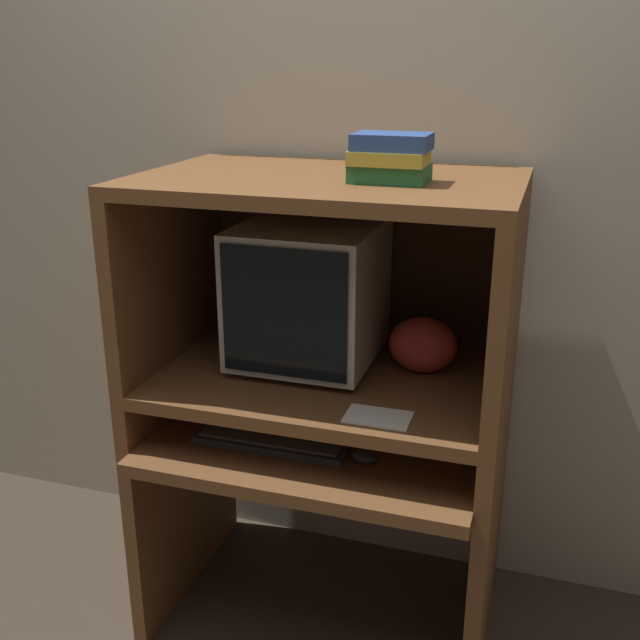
# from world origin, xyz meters

# --- Properties ---
(wall_back) EXTENTS (6.00, 0.06, 2.60)m
(wall_back) POSITION_xyz_m (0.00, 0.71, 1.30)
(wall_back) COLOR #B2A893
(wall_back) RESTS_ON ground_plane
(desk_base) EXTENTS (0.98, 0.70, 0.64)m
(desk_base) POSITION_xyz_m (0.00, 0.28, 0.41)
(desk_base) COLOR brown
(desk_base) RESTS_ON ground_plane
(desk_monitor_shelf) EXTENTS (0.98, 0.65, 0.16)m
(desk_monitor_shelf) POSITION_xyz_m (0.00, 0.32, 0.76)
(desk_monitor_shelf) COLOR brown
(desk_monitor_shelf) RESTS_ON desk_base
(hutch_upper) EXTENTS (0.98, 0.65, 0.54)m
(hutch_upper) POSITION_xyz_m (0.00, 0.36, 1.17)
(hutch_upper) COLOR brown
(hutch_upper) RESTS_ON desk_monitor_shelf
(crt_monitor) EXTENTS (0.37, 0.42, 0.40)m
(crt_monitor) POSITION_xyz_m (-0.07, 0.39, 1.01)
(crt_monitor) COLOR beige
(crt_monitor) RESTS_ON desk_monitor_shelf
(keyboard) EXTENTS (0.42, 0.13, 0.03)m
(keyboard) POSITION_xyz_m (-0.11, 0.17, 0.65)
(keyboard) COLOR #2D2D30
(keyboard) RESTS_ON desk_base
(mouse) EXTENTS (0.07, 0.04, 0.03)m
(mouse) POSITION_xyz_m (0.16, 0.15, 0.65)
(mouse) COLOR #28282B
(mouse) RESTS_ON desk_base
(snack_bag) EXTENTS (0.19, 0.14, 0.15)m
(snack_bag) POSITION_xyz_m (0.25, 0.41, 0.88)
(snack_bag) COLOR #BC382D
(snack_bag) RESTS_ON desk_monitor_shelf
(book_stack) EXTENTS (0.19, 0.14, 0.12)m
(book_stack) POSITION_xyz_m (0.17, 0.27, 1.40)
(book_stack) COLOR #236638
(book_stack) RESTS_ON hutch_upper
(paper_card) EXTENTS (0.16, 0.10, 0.00)m
(paper_card) POSITION_xyz_m (0.20, 0.09, 0.80)
(paper_card) COLOR white
(paper_card) RESTS_ON desk_monitor_shelf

